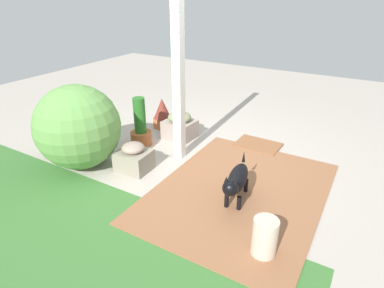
{
  "coord_description": "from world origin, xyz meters",
  "views": [
    {
      "loc": [
        -1.96,
        3.3,
        2.13
      ],
      "look_at": [
        -0.1,
        0.12,
        0.34
      ],
      "focal_mm": 30.05,
      "sensor_mm": 36.0,
      "label": 1
    }
  ],
  "objects_px": {
    "terracotta_pot_spiky": "(162,114)",
    "dog": "(237,180)",
    "terracotta_pot_tall": "(141,128)",
    "doormat": "(258,145)",
    "round_shrub": "(78,127)",
    "porch_pillar": "(178,66)",
    "ceramic_urn": "(265,238)",
    "stone_planter_nearest": "(180,126)",
    "stone_planter_mid": "(134,158)"
  },
  "relations": [
    {
      "from": "porch_pillar",
      "to": "terracotta_pot_tall",
      "type": "distance_m",
      "value": 1.23
    },
    {
      "from": "stone_planter_nearest",
      "to": "round_shrub",
      "type": "height_order",
      "value": "round_shrub"
    },
    {
      "from": "terracotta_pot_tall",
      "to": "dog",
      "type": "relative_size",
      "value": 1.02
    },
    {
      "from": "dog",
      "to": "terracotta_pot_spiky",
      "type": "bearing_deg",
      "value": -35.25
    },
    {
      "from": "stone_planter_nearest",
      "to": "dog",
      "type": "relative_size",
      "value": 0.67
    },
    {
      "from": "terracotta_pot_tall",
      "to": "terracotta_pot_spiky",
      "type": "relative_size",
      "value": 1.44
    },
    {
      "from": "stone_planter_nearest",
      "to": "round_shrub",
      "type": "distance_m",
      "value": 1.56
    },
    {
      "from": "stone_planter_mid",
      "to": "round_shrub",
      "type": "xyz_separation_m",
      "value": [
        0.68,
        0.24,
        0.37
      ]
    },
    {
      "from": "round_shrub",
      "to": "ceramic_urn",
      "type": "xyz_separation_m",
      "value": [
        -2.61,
        0.34,
        -0.36
      ]
    },
    {
      "from": "stone_planter_mid",
      "to": "ceramic_urn",
      "type": "distance_m",
      "value": 2.02
    },
    {
      "from": "terracotta_pot_tall",
      "to": "ceramic_urn",
      "type": "height_order",
      "value": "terracotta_pot_tall"
    },
    {
      "from": "stone_planter_mid",
      "to": "ceramic_urn",
      "type": "height_order",
      "value": "stone_planter_mid"
    },
    {
      "from": "stone_planter_nearest",
      "to": "dog",
      "type": "bearing_deg",
      "value": 141.69
    },
    {
      "from": "porch_pillar",
      "to": "terracotta_pot_spiky",
      "type": "bearing_deg",
      "value": -42.71
    },
    {
      "from": "terracotta_pot_tall",
      "to": "doormat",
      "type": "relative_size",
      "value": 1.13
    },
    {
      "from": "ceramic_urn",
      "to": "porch_pillar",
      "type": "bearing_deg",
      "value": -36.11
    },
    {
      "from": "porch_pillar",
      "to": "terracotta_pot_tall",
      "type": "bearing_deg",
      "value": -4.12
    },
    {
      "from": "porch_pillar",
      "to": "ceramic_urn",
      "type": "height_order",
      "value": "porch_pillar"
    },
    {
      "from": "doormat",
      "to": "terracotta_pot_spiky",
      "type": "bearing_deg",
      "value": 3.91
    },
    {
      "from": "terracotta_pot_tall",
      "to": "ceramic_urn",
      "type": "distance_m",
      "value": 2.64
    },
    {
      "from": "terracotta_pot_spiky",
      "to": "dog",
      "type": "xyz_separation_m",
      "value": [
        -1.93,
        1.36,
        0.04
      ]
    },
    {
      "from": "terracotta_pot_spiky",
      "to": "dog",
      "type": "relative_size",
      "value": 0.71
    },
    {
      "from": "terracotta_pot_spiky",
      "to": "doormat",
      "type": "height_order",
      "value": "terracotta_pot_spiky"
    },
    {
      "from": "stone_planter_nearest",
      "to": "stone_planter_mid",
      "type": "relative_size",
      "value": 1.1
    },
    {
      "from": "round_shrub",
      "to": "dog",
      "type": "relative_size",
      "value": 1.51
    },
    {
      "from": "stone_planter_mid",
      "to": "terracotta_pot_tall",
      "type": "distance_m",
      "value": 0.77
    },
    {
      "from": "round_shrub",
      "to": "ceramic_urn",
      "type": "height_order",
      "value": "round_shrub"
    },
    {
      "from": "terracotta_pot_tall",
      "to": "doormat",
      "type": "height_order",
      "value": "terracotta_pot_tall"
    },
    {
      "from": "stone_planter_nearest",
      "to": "ceramic_urn",
      "type": "bearing_deg",
      "value": 138.72
    },
    {
      "from": "dog",
      "to": "doormat",
      "type": "height_order",
      "value": "dog"
    },
    {
      "from": "terracotta_pot_spiky",
      "to": "doormat",
      "type": "bearing_deg",
      "value": -176.09
    },
    {
      "from": "round_shrub",
      "to": "doormat",
      "type": "bearing_deg",
      "value": -136.73
    },
    {
      "from": "stone_planter_nearest",
      "to": "doormat",
      "type": "bearing_deg",
      "value": -163.96
    },
    {
      "from": "porch_pillar",
      "to": "round_shrub",
      "type": "relative_size",
      "value": 2.33
    },
    {
      "from": "porch_pillar",
      "to": "terracotta_pot_spiky",
      "type": "distance_m",
      "value": 1.52
    },
    {
      "from": "terracotta_pot_spiky",
      "to": "dog",
      "type": "bearing_deg",
      "value": 144.75
    },
    {
      "from": "terracotta_pot_spiky",
      "to": "ceramic_urn",
      "type": "distance_m",
      "value": 3.12
    },
    {
      "from": "round_shrub",
      "to": "dog",
      "type": "height_order",
      "value": "round_shrub"
    },
    {
      "from": "ceramic_urn",
      "to": "doormat",
      "type": "bearing_deg",
      "value": -68.94
    },
    {
      "from": "ceramic_urn",
      "to": "round_shrub",
      "type": "bearing_deg",
      "value": -7.49
    },
    {
      "from": "terracotta_pot_spiky",
      "to": "ceramic_urn",
      "type": "xyz_separation_m",
      "value": [
        -2.45,
        1.94,
        -0.06
      ]
    },
    {
      "from": "porch_pillar",
      "to": "doormat",
      "type": "bearing_deg",
      "value": -133.3
    },
    {
      "from": "dog",
      "to": "doormat",
      "type": "relative_size",
      "value": 1.12
    },
    {
      "from": "round_shrub",
      "to": "terracotta_pot_tall",
      "type": "distance_m",
      "value": 0.97
    },
    {
      "from": "stone_planter_nearest",
      "to": "ceramic_urn",
      "type": "xyz_separation_m",
      "value": [
        -1.96,
        1.72,
        -0.01
      ]
    },
    {
      "from": "stone_planter_nearest",
      "to": "porch_pillar",
      "type": "bearing_deg",
      "value": 122.33
    },
    {
      "from": "stone_planter_nearest",
      "to": "stone_planter_mid",
      "type": "distance_m",
      "value": 1.14
    },
    {
      "from": "porch_pillar",
      "to": "doormat",
      "type": "relative_size",
      "value": 3.93
    },
    {
      "from": "porch_pillar",
      "to": "terracotta_pot_tall",
      "type": "height_order",
      "value": "porch_pillar"
    },
    {
      "from": "terracotta_pot_tall",
      "to": "ceramic_urn",
      "type": "xyz_separation_m",
      "value": [
        -2.34,
        1.23,
        -0.08
      ]
    }
  ]
}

